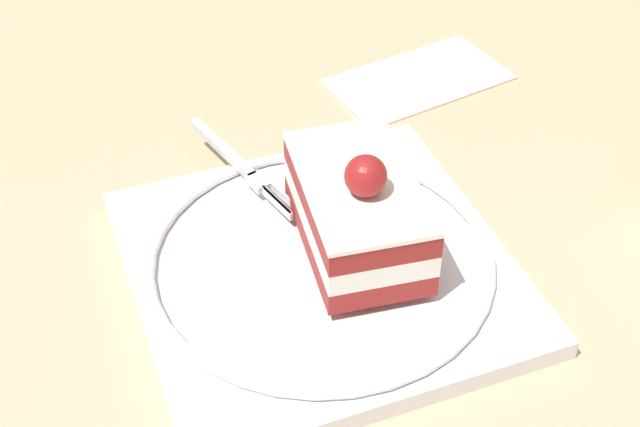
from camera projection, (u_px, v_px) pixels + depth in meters
name	position (u px, v px, depth m)	size (l,w,h in m)	color
ground_plane	(304.00, 307.00, 0.50)	(2.40, 2.40, 0.00)	tan
dessert_plate	(320.00, 266.00, 0.51)	(0.23, 0.23, 0.02)	white
cake_slice	(358.00, 210.00, 0.50)	(0.10, 0.06, 0.07)	maroon
fork	(244.00, 169.00, 0.56)	(0.11, 0.05, 0.00)	silver
folded_napkin	(419.00, 79.00, 0.67)	(0.13, 0.07, 0.00)	beige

